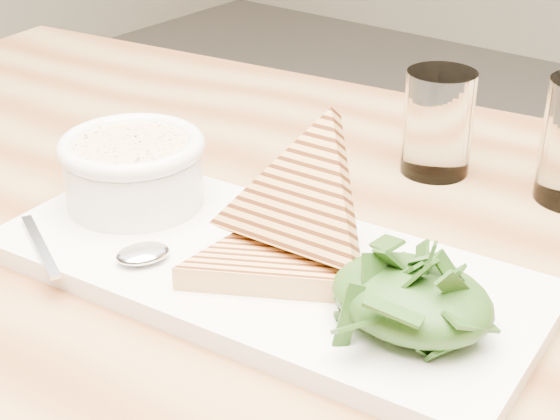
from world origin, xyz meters
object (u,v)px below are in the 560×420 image
Objects in this scene: soup_bowl at (134,178)px; glass_near at (438,123)px; table_top at (228,254)px; platter at (264,269)px.

soup_bowl is 1.16× the size of glass_near.
table_top is 0.10m from soup_bowl.
glass_near is (0.15, 0.24, 0.01)m from soup_bowl.
platter is 0.25m from glass_near.
glass_near is (0.07, 0.21, 0.07)m from table_top.
glass_near is at bearing 88.38° from platter.
table_top is at bearing 20.62° from soup_bowl.
platter is 3.64× the size of soup_bowl.
soup_bowl is (-0.08, -0.03, 0.06)m from table_top.
soup_bowl reaches higher than table_top.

